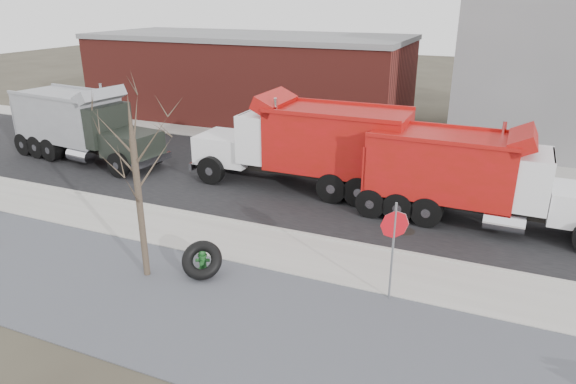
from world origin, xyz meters
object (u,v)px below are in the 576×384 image
at_px(fire_hydrant, 203,261).
at_px(dump_truck_red_b, 309,143).
at_px(truck_tire, 202,260).
at_px(stop_sign, 394,235).
at_px(dump_truck_red_a, 474,174).
at_px(dump_truck_grey, 82,123).

distance_m(fire_hydrant, dump_truck_red_b, 7.84).
height_order(fire_hydrant, dump_truck_red_b, dump_truck_red_b).
distance_m(fire_hydrant, truck_tire, 0.30).
xyz_separation_m(stop_sign, dump_truck_red_a, (1.43, 6.00, -0.10)).
distance_m(fire_hydrant, stop_sign, 5.53).
bearing_deg(dump_truck_red_a, dump_truck_red_b, 172.59).
xyz_separation_m(dump_truck_red_b, dump_truck_grey, (-11.37, -0.53, -0.13)).
bearing_deg(stop_sign, truck_tire, -179.80).
bearing_deg(dump_truck_red_b, stop_sign, 125.60).
relative_size(stop_sign, dump_truck_grey, 0.34).
bearing_deg(dump_truck_grey, dump_truck_red_a, 5.77).
distance_m(fire_hydrant, dump_truck_red_a, 9.59).
height_order(dump_truck_red_a, dump_truck_grey, dump_truck_grey).
relative_size(dump_truck_red_a, dump_truck_grey, 1.07).
height_order(fire_hydrant, truck_tire, truck_tire).
bearing_deg(dump_truck_red_b, dump_truck_grey, 2.66).
height_order(fire_hydrant, stop_sign, stop_sign).
height_order(stop_sign, dump_truck_red_a, dump_truck_red_a).
bearing_deg(dump_truck_red_a, stop_sign, -102.38).
distance_m(truck_tire, dump_truck_red_b, 8.01).
relative_size(fire_hydrant, stop_sign, 0.27).
xyz_separation_m(stop_sign, dump_truck_red_b, (-4.98, 6.96, 0.08)).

